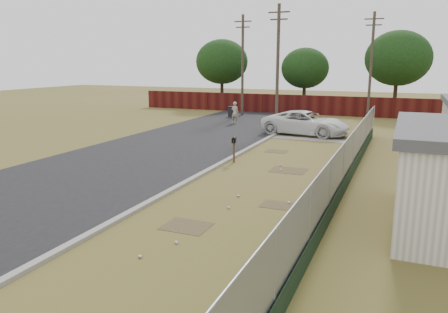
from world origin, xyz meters
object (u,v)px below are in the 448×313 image
at_px(pickup_truck, 306,123).
at_px(trash_bin, 232,112).
at_px(fire_hydrant, 261,263).
at_px(pedestrian, 235,113).
at_px(mailbox, 234,142).

bearing_deg(pickup_truck, trash_bin, 58.20).
height_order(fire_hydrant, pickup_truck, pickup_truck).
bearing_deg(pedestrian, mailbox, 119.67).
height_order(mailbox, pickup_truck, pickup_truck).
distance_m(fire_hydrant, mailbox, 11.83).
bearing_deg(pickup_truck, fire_hydrant, -161.30).
distance_m(fire_hydrant, pickup_truck, 20.75).
xyz_separation_m(fire_hydrant, pickup_truck, (-3.44, 20.46, 0.45)).
distance_m(mailbox, pickup_truck, 9.82).
relative_size(fire_hydrant, trash_bin, 0.83).
distance_m(pedestrian, trash_bin, 4.16).
height_order(pickup_truck, pedestrian, pedestrian).
xyz_separation_m(fire_hydrant, mailbox, (-4.89, 10.75, 0.67)).
relative_size(pedestrian, trash_bin, 1.85).
distance_m(fire_hydrant, trash_bin, 29.94).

